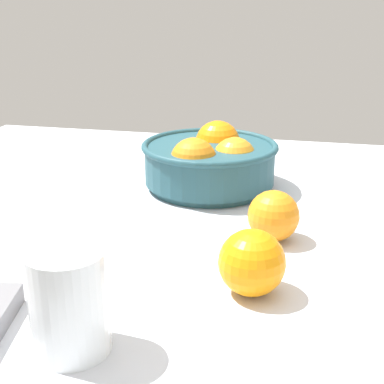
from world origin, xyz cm
name	(u,v)px	position (x,y,z in cm)	size (l,w,h in cm)	color
ground_plane	(217,227)	(0.00, 0.00, -1.50)	(140.61, 108.08, 3.00)	silver
fruit_bowl	(210,161)	(-4.10, 14.88, 5.19)	(25.30, 25.30, 11.43)	#234C56
juice_glass	(70,308)	(-8.23, -36.97, 4.81)	(7.92, 7.92, 11.03)	white
loose_orange_1	(252,263)	(8.15, -21.89, 4.07)	(8.14, 8.14, 8.14)	orange
loose_orange_3	(273,216)	(9.44, -6.00, 3.79)	(7.58, 7.58, 7.58)	orange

